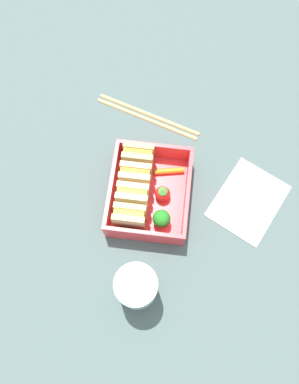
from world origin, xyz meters
The scene contains 13 objects.
ground_plane centered at (0.00, 0.00, -1.00)cm, with size 120.00×120.00×2.00cm, color #465957.
bento_tray centered at (0.00, 0.00, 0.60)cm, with size 15.73×13.13×1.20cm, color #E8393E.
bento_rim centered at (0.00, 0.00, 3.25)cm, with size 15.73×13.13×4.11cm.
sandwich_left centered at (-5.22, 2.55, 4.25)cm, with size 2.86×5.10×6.09cm.
sandwich_center_left centered at (-1.74, 2.55, 4.25)cm, with size 2.86×5.10×6.09cm.
sandwich_center centered at (1.74, 2.55, 4.25)cm, with size 2.86×5.10×6.09cm.
sandwich_center_right centered at (5.22, 2.55, 4.25)cm, with size 2.86×5.10×6.09cm.
broccoli_floret centered at (-4.57, -2.50, 3.38)cm, with size 2.95×2.95×3.74cm.
strawberry_far_left centered at (-0.02, -2.21, 2.62)cm, with size 2.60×2.60×3.20cm.
carrot_stick_far_left centered at (4.63, -2.89, 1.71)cm, with size 1.03×1.03×5.09cm, color orange.
chopstick_pair centered at (15.88, 2.23, 0.35)cm, with size 7.88×20.06×0.70cm.
drinking_glass centered at (-15.86, 0.30, 4.44)cm, with size 6.25×6.25×8.89cm, color silver.
folded_napkin centered at (1.37, -17.13, 0.20)cm, with size 13.00×10.16×0.40cm, color silver.
Camera 1 is at (-20.95, -2.55, 61.74)cm, focal length 35.00 mm.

